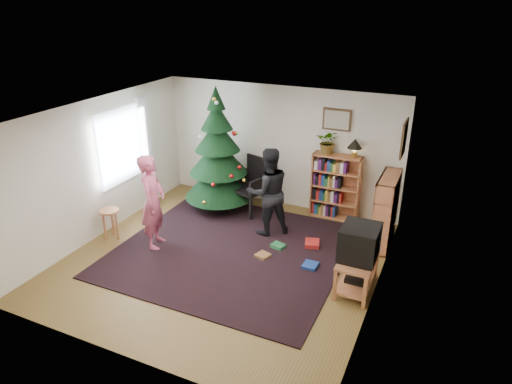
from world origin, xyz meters
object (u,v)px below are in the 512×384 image
at_px(picture_right, 404,138).
at_px(bookshelf_right, 386,210).
at_px(person_by_chair, 268,192).
at_px(table_lamp, 355,145).
at_px(bookshelf_back, 336,186).
at_px(potted_plant, 329,142).
at_px(stool, 110,216).
at_px(person_standing, 153,202).
at_px(tv_stand, 357,270).
at_px(christmas_tree, 218,160).
at_px(armchair, 252,182).
at_px(picture_back, 337,120).
at_px(crt_tv, 359,242).

bearing_deg(picture_right, bookshelf_right, -140.29).
distance_m(person_by_chair, table_lamp, 1.85).
xyz_separation_m(bookshelf_back, potted_plant, (-0.20, 0.00, 0.88)).
relative_size(stool, person_by_chair, 0.34).
height_order(stool, person_standing, person_standing).
distance_m(tv_stand, person_by_chair, 2.25).
bearing_deg(person_by_chair, tv_stand, 109.10).
height_order(christmas_tree, tv_stand, christmas_tree).
xyz_separation_m(picture_right, stool, (-4.68, -1.95, -1.51)).
relative_size(picture_right, potted_plant, 1.23).
relative_size(potted_plant, table_lamp, 1.33).
bearing_deg(bookshelf_back, christmas_tree, -165.68).
height_order(tv_stand, table_lamp, table_lamp).
distance_m(christmas_tree, bookshelf_right, 3.40).
bearing_deg(christmas_tree, potted_plant, 15.62).
bearing_deg(bookshelf_right, armchair, 83.15).
bearing_deg(picture_back, table_lamp, -18.44).
relative_size(christmas_tree, person_by_chair, 1.53).
bearing_deg(crt_tv, bookshelf_right, 85.47).
bearing_deg(crt_tv, table_lamp, 106.37).
relative_size(picture_back, potted_plant, 1.13).
xyz_separation_m(picture_back, potted_plant, (-0.10, -0.14, -0.41)).
relative_size(bookshelf_right, potted_plant, 2.67).
xyz_separation_m(potted_plant, table_lamp, (0.50, 0.00, 0.00)).
relative_size(bookshelf_right, crt_tv, 2.22).
relative_size(picture_right, bookshelf_right, 0.46).
bearing_deg(table_lamp, potted_plant, 180.00).
xyz_separation_m(picture_back, crt_tv, (1.07, -2.39, -1.14)).
xyz_separation_m(armchair, person_standing, (-0.93, -2.05, 0.24)).
distance_m(bookshelf_back, crt_tv, 2.46).
height_order(armchair, person_standing, person_standing).
xyz_separation_m(picture_right, crt_tv, (-0.26, -1.66, -1.14)).
xyz_separation_m(bookshelf_right, tv_stand, (-0.12, -1.55, -0.34)).
bearing_deg(tv_stand, potted_plant, 117.33).
relative_size(christmas_tree, person_standing, 1.50).
bearing_deg(christmas_tree, bookshelf_back, 14.32).
height_order(bookshelf_right, person_standing, person_standing).
height_order(armchair, person_by_chair, person_by_chair).
height_order(picture_right, crt_tv, picture_right).
distance_m(person_standing, person_by_chair, 2.05).
relative_size(picture_back, picture_right, 0.92).
bearing_deg(picture_back, stool, -141.36).
xyz_separation_m(picture_back, person_standing, (-2.46, -2.56, -1.10)).
bearing_deg(bookshelf_back, armchair, -167.02).
xyz_separation_m(armchair, table_lamp, (1.93, 0.38, 0.94)).
distance_m(bookshelf_right, crt_tv, 1.56).
height_order(stool, person_by_chair, person_by_chair).
distance_m(person_standing, potted_plant, 3.45).
relative_size(picture_back, person_by_chair, 0.33).
height_order(armchair, stool, armchair).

